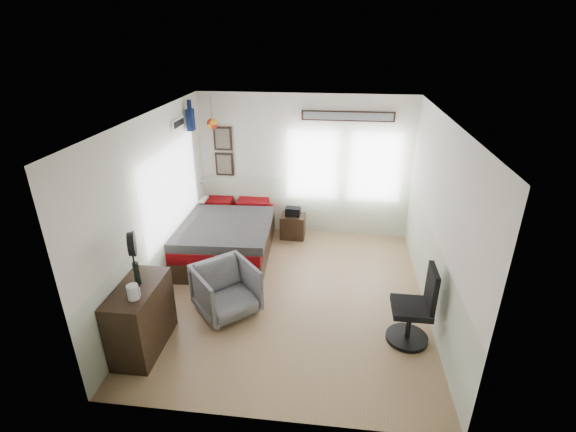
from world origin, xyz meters
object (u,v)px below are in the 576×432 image
bed (227,236)px  task_chair (415,312)px  nightstand (293,226)px  dresser (141,318)px  armchair (226,290)px

bed → task_chair: (2.98, -1.98, 0.10)m
task_chair → bed: bearing=146.9°
bed → nightstand: 1.36m
dresser → nightstand: 3.63m
bed → dresser: (-0.44, -2.50, 0.11)m
dresser → task_chair: 3.46m
dresser → bed: bearing=80.0°
armchair → nightstand: armchair is taller
nightstand → task_chair: size_ratio=0.42×
nightstand → task_chair: bearing=-54.4°
dresser → nightstand: dresser is taller
dresser → task_chair: task_chair is taller
dresser → armchair: dresser is taller
bed → armchair: (0.42, -1.67, 0.03)m
dresser → task_chair: bearing=8.7°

